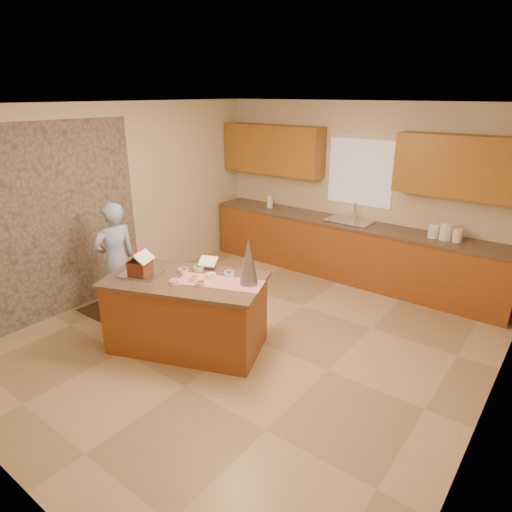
% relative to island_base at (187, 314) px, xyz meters
% --- Properties ---
extents(floor, '(5.50, 5.50, 0.00)m').
position_rel_island_base_xyz_m(floor, '(0.52, 0.56, -0.41)').
color(floor, tan).
rests_on(floor, ground).
extents(ceiling, '(5.50, 5.50, 0.00)m').
position_rel_island_base_xyz_m(ceiling, '(0.52, 0.56, 2.29)').
color(ceiling, silver).
rests_on(ceiling, floor).
extents(wall_back, '(5.50, 5.50, 0.00)m').
position_rel_island_base_xyz_m(wall_back, '(0.52, 3.31, 0.94)').
color(wall_back, beige).
rests_on(wall_back, floor).
extents(wall_left, '(5.50, 5.50, 0.00)m').
position_rel_island_base_xyz_m(wall_left, '(-1.98, 0.56, 0.94)').
color(wall_left, beige).
rests_on(wall_left, floor).
extents(wall_right, '(5.50, 5.50, 0.00)m').
position_rel_island_base_xyz_m(wall_right, '(3.02, 0.56, 0.94)').
color(wall_right, beige).
rests_on(wall_right, floor).
extents(stone_accent, '(0.00, 2.50, 2.50)m').
position_rel_island_base_xyz_m(stone_accent, '(-1.96, -0.24, 0.84)').
color(stone_accent, gray).
rests_on(stone_accent, wall_left).
extents(window_curtain, '(1.05, 0.03, 1.00)m').
position_rel_island_base_xyz_m(window_curtain, '(0.52, 3.28, 1.24)').
color(window_curtain, white).
rests_on(window_curtain, wall_back).
extents(back_counter_base, '(4.80, 0.60, 0.88)m').
position_rel_island_base_xyz_m(back_counter_base, '(0.52, 3.01, 0.03)').
color(back_counter_base, brown).
rests_on(back_counter_base, floor).
extents(back_counter_top, '(4.85, 0.63, 0.04)m').
position_rel_island_base_xyz_m(back_counter_top, '(0.52, 3.01, 0.49)').
color(back_counter_top, brown).
rests_on(back_counter_top, back_counter_base).
extents(upper_cabinet_left, '(1.85, 0.35, 0.80)m').
position_rel_island_base_xyz_m(upper_cabinet_left, '(-1.03, 3.13, 1.49)').
color(upper_cabinet_left, olive).
rests_on(upper_cabinet_left, wall_back).
extents(upper_cabinet_right, '(1.85, 0.35, 0.80)m').
position_rel_island_base_xyz_m(upper_cabinet_right, '(2.07, 3.13, 1.49)').
color(upper_cabinet_right, olive).
rests_on(upper_cabinet_right, wall_back).
extents(sink, '(0.70, 0.45, 0.12)m').
position_rel_island_base_xyz_m(sink, '(0.52, 3.01, 0.48)').
color(sink, silver).
rests_on(sink, back_counter_top).
extents(faucet, '(0.03, 0.03, 0.28)m').
position_rel_island_base_xyz_m(faucet, '(0.52, 3.19, 0.65)').
color(faucet, silver).
rests_on(faucet, back_counter_top).
extents(island_base, '(1.88, 1.41, 0.83)m').
position_rel_island_base_xyz_m(island_base, '(0.00, 0.00, 0.00)').
color(island_base, brown).
rests_on(island_base, floor).
extents(island_top, '(1.98, 1.51, 0.04)m').
position_rel_island_base_xyz_m(island_top, '(0.00, 0.00, 0.43)').
color(island_top, brown).
rests_on(island_top, island_base).
extents(table_runner, '(1.00, 0.66, 0.01)m').
position_rel_island_base_xyz_m(table_runner, '(0.39, 0.16, 0.45)').
color(table_runner, red).
rests_on(table_runner, island_top).
extents(baking_tray, '(0.52, 0.46, 0.02)m').
position_rel_island_base_xyz_m(baking_tray, '(-0.46, -0.23, 0.46)').
color(baking_tray, silver).
rests_on(baking_tray, island_top).
extents(cookbook, '(0.25, 0.23, 0.09)m').
position_rel_island_base_xyz_m(cookbook, '(0.00, 0.38, 0.54)').
color(cookbook, white).
rests_on(cookbook, island_top).
extents(tinsel_tree, '(0.27, 0.27, 0.52)m').
position_rel_island_base_xyz_m(tinsel_tree, '(0.66, 0.31, 0.71)').
color(tinsel_tree, '#9D9EA8').
rests_on(tinsel_tree, island_top).
extents(rug, '(1.03, 0.67, 0.01)m').
position_rel_island_base_xyz_m(rug, '(-1.36, 0.03, -0.41)').
color(rug, black).
rests_on(rug, floor).
extents(boy, '(0.48, 0.62, 1.52)m').
position_rel_island_base_xyz_m(boy, '(-1.31, 0.03, 0.36)').
color(boy, '#8DA2C8').
rests_on(boy, rug).
extents(canister_a, '(0.14, 0.14, 0.20)m').
position_rel_island_base_xyz_m(canister_a, '(1.79, 3.01, 0.61)').
color(canister_a, white).
rests_on(canister_a, back_counter_top).
extents(canister_b, '(0.16, 0.16, 0.23)m').
position_rel_island_base_xyz_m(canister_b, '(1.95, 3.01, 0.62)').
color(canister_b, white).
rests_on(canister_b, back_counter_top).
extents(canister_c, '(0.13, 0.13, 0.18)m').
position_rel_island_base_xyz_m(canister_c, '(2.10, 3.01, 0.60)').
color(canister_c, white).
rests_on(canister_c, back_counter_top).
extents(paper_towel, '(0.10, 0.10, 0.22)m').
position_rel_island_base_xyz_m(paper_towel, '(-0.99, 3.01, 0.61)').
color(paper_towel, white).
rests_on(paper_towel, back_counter_top).
extents(gingerbread_house, '(0.34, 0.34, 0.27)m').
position_rel_island_base_xyz_m(gingerbread_house, '(-0.46, -0.23, 0.57)').
color(gingerbread_house, brown).
rests_on(gingerbread_house, baking_tray).
extents(candy_bowls, '(0.60, 0.64, 0.05)m').
position_rel_island_base_xyz_m(candy_bowls, '(0.12, 0.10, 0.48)').
color(candy_bowls, '#E52870').
rests_on(candy_bowls, island_top).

